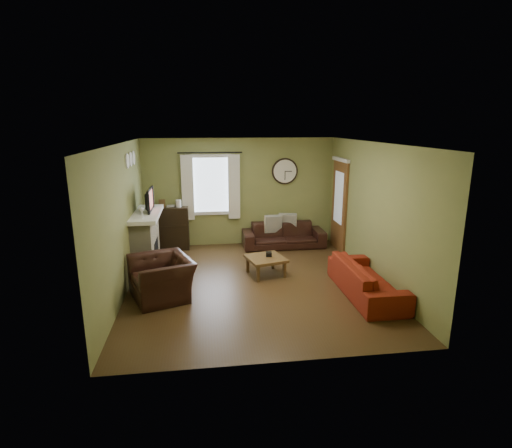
{
  "coord_description": "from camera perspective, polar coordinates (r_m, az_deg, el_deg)",
  "views": [
    {
      "loc": [
        -0.9,
        -6.98,
        2.94
      ],
      "look_at": [
        0.1,
        0.4,
        1.05
      ],
      "focal_mm": 28.0,
      "sensor_mm": 36.0,
      "label": 1
    }
  ],
  "objects": [
    {
      "name": "armchair",
      "position": [
        7.11,
        -13.3,
        -7.5
      ],
      "size": [
        1.27,
        1.35,
        0.7
      ],
      "primitive_type": "imported",
      "rotation": [
        0.0,
        0.0,
        -1.21
      ],
      "color": "black",
      "rests_on": "floor"
    },
    {
      "name": "door",
      "position": [
        9.57,
        11.81,
        2.55
      ],
      "size": [
        0.05,
        0.9,
        2.1
      ],
      "primitive_type": "cube",
      "color": "brown",
      "rests_on": "floor"
    },
    {
      "name": "tv_screen",
      "position": [
        8.49,
        -14.85,
        3.38
      ],
      "size": [
        0.02,
        0.62,
        0.36
      ],
      "primitive_type": "cube",
      "color": "#994C3F",
      "rests_on": "mantel"
    },
    {
      "name": "bookshelf",
      "position": [
        9.69,
        -12.12,
        -0.6
      ],
      "size": [
        0.86,
        0.37,
        1.02
      ],
      "primitive_type": null,
      "color": "black",
      "rests_on": "floor"
    },
    {
      "name": "coffee_table",
      "position": [
        7.96,
        1.38,
        -6.02
      ],
      "size": [
        0.84,
        0.84,
        0.37
      ],
      "primitive_type": null,
      "rotation": [
        0.0,
        0.0,
        0.25
      ],
      "color": "brown",
      "rests_on": "floor"
    },
    {
      "name": "wall_back",
      "position": [
        9.76,
        -2.32,
        4.56
      ],
      "size": [
        4.6,
        0.0,
        2.6
      ],
      "primitive_type": "cube",
      "color": "olive",
      "rests_on": "ground"
    },
    {
      "name": "wall_right",
      "position": [
        7.85,
        16.54,
        1.59
      ],
      "size": [
        0.0,
        5.2,
        2.6
      ],
      "primitive_type": "cube",
      "color": "olive",
      "rests_on": "ground"
    },
    {
      "name": "wall_front",
      "position": [
        4.76,
        3.66,
        -5.93
      ],
      "size": [
        4.6,
        0.0,
        2.6
      ],
      "primitive_type": "cube",
      "color": "olive",
      "rests_on": "ground"
    },
    {
      "name": "tv",
      "position": [
        8.51,
        -15.36,
        2.99
      ],
      "size": [
        0.08,
        0.6,
        0.35
      ],
      "primitive_type": "imported",
      "rotation": [
        0.0,
        0.0,
        1.57
      ],
      "color": "black",
      "rests_on": "mantel"
    },
    {
      "name": "book",
      "position": [
        9.67,
        -12.61,
        2.08
      ],
      "size": [
        0.19,
        0.25,
        0.02
      ],
      "primitive_type": "imported",
      "rotation": [
        0.0,
        0.0,
        0.04
      ],
      "color": "brown",
      "rests_on": "bookshelf"
    },
    {
      "name": "fireplace",
      "position": [
        8.56,
        -15.47,
        -2.51
      ],
      "size": [
        0.4,
        1.4,
        1.1
      ],
      "primitive_type": "cube",
      "color": "tan",
      "rests_on": "floor"
    },
    {
      "name": "curtain_left",
      "position": [
        9.58,
        -9.75,
        5.09
      ],
      "size": [
        0.28,
        0.04,
        1.55
      ],
      "primitive_type": "cube",
      "color": "silver",
      "rests_on": "wall_back"
    },
    {
      "name": "mantel",
      "position": [
        8.41,
        -15.53,
        1.35
      ],
      "size": [
        0.58,
        1.6,
        0.08
      ],
      "primitive_type": "cube",
      "color": "white",
      "rests_on": "fireplace"
    },
    {
      "name": "medallion_left",
      "position": [
        7.93,
        -17.91,
        8.57
      ],
      "size": [
        0.28,
        0.28,
        0.03
      ],
      "primitive_type": "cylinder",
      "color": "white",
      "rests_on": "wall_left"
    },
    {
      "name": "pillow_right",
      "position": [
        9.91,
        4.54,
        0.23
      ],
      "size": [
        0.46,
        0.22,
        0.44
      ],
      "primitive_type": "cube",
      "rotation": [
        0.0,
        0.0,
        -0.2
      ],
      "color": "#9A9B92",
      "rests_on": "sofa_brown"
    },
    {
      "name": "firebox",
      "position": [
        8.61,
        -14.1,
        -4.07
      ],
      "size": [
        0.04,
        0.6,
        0.55
      ],
      "primitive_type": "cube",
      "color": "black",
      "rests_on": "fireplace"
    },
    {
      "name": "wall_clock",
      "position": [
        9.8,
        4.15,
        7.53
      ],
      "size": [
        0.64,
        0.06,
        0.64
      ],
      "primitive_type": null,
      "color": "white",
      "rests_on": "wall_back"
    },
    {
      "name": "ceiling",
      "position": [
        7.05,
        -0.38,
        11.47
      ],
      "size": [
        4.6,
        5.2,
        0.0
      ],
      "primitive_type": "cube",
      "color": "white",
      "rests_on": "ground"
    },
    {
      "name": "wall_left",
      "position": [
        7.31,
        -18.55,
        0.52
      ],
      "size": [
        0.0,
        5.2,
        2.6
      ],
      "primitive_type": "cube",
      "color": "olive",
      "rests_on": "ground"
    },
    {
      "name": "sofa_brown",
      "position": [
        9.74,
        3.95,
        -1.59
      ],
      "size": [
        1.97,
        0.77,
        0.58
      ],
      "primitive_type": "imported",
      "color": "black",
      "rests_on": "floor"
    },
    {
      "name": "wine_glass_b",
      "position": [
        7.91,
        -15.9,
        1.57
      ],
      "size": [
        0.07,
        0.07,
        0.2
      ],
      "primitive_type": null,
      "color": "white",
      "rests_on": "mantel"
    },
    {
      "name": "medallion_mid",
      "position": [
        8.28,
        -17.5,
        8.81
      ],
      "size": [
        0.28,
        0.28,
        0.03
      ],
      "primitive_type": "cylinder",
      "color": "white",
      "rests_on": "wall_left"
    },
    {
      "name": "tissue_box",
      "position": [
        7.94,
        1.85,
        -4.42
      ],
      "size": [
        0.13,
        0.13,
        0.09
      ],
      "primitive_type": "cube",
      "rotation": [
        0.0,
        0.0,
        -0.14
      ],
      "color": "black",
      "rests_on": "coffee_table"
    },
    {
      "name": "curtain_rod",
      "position": [
        9.49,
        -6.59,
        10.1
      ],
      "size": [
        0.03,
        0.03,
        1.5
      ],
      "primitive_type": "cylinder",
      "color": "black",
      "rests_on": "wall_back"
    },
    {
      "name": "window_pane",
      "position": [
        9.67,
        -6.47,
        5.59
      ],
      "size": [
        1.0,
        0.02,
        1.3
      ],
      "primitive_type": null,
      "color": "silver",
      "rests_on": "wall_back"
    },
    {
      "name": "wine_glass_a",
      "position": [
        7.82,
        -16.0,
        1.49
      ],
      "size": [
        0.08,
        0.08,
        0.22
      ],
      "primitive_type": null,
      "color": "white",
      "rests_on": "mantel"
    },
    {
      "name": "medallion_right",
      "position": [
        8.62,
        -17.12,
        9.03
      ],
      "size": [
        0.28,
        0.28,
        0.03
      ],
      "primitive_type": "cylinder",
      "color": "white",
      "rests_on": "wall_left"
    },
    {
      "name": "sofa_red",
      "position": [
        7.31,
        15.49,
        -7.58
      ],
      "size": [
        0.77,
        1.98,
        0.58
      ],
      "primitive_type": "imported",
      "rotation": [
        0.0,
        0.0,
        1.57
      ],
      "color": "maroon",
      "rests_on": "floor"
    },
    {
      "name": "curtain_right",
      "position": [
        9.61,
        -3.15,
        5.3
      ],
      "size": [
        0.28,
        0.04,
        1.55
      ],
      "primitive_type": "cube",
      "color": "silver",
      "rests_on": "wall_back"
    },
    {
      "name": "pillow_left",
      "position": [
        9.74,
        2.45,
        0.03
      ],
      "size": [
        0.44,
        0.18,
        0.43
      ],
      "primitive_type": "cube",
      "rotation": [
        0.0,
        0.0,
        0.12
      ],
      "color": "#9A9B92",
      "rests_on": "sofa_brown"
    },
    {
      "name": "floor",
      "position": [
        7.63,
        -0.35,
        -8.43
      ],
      "size": [
        4.6,
        5.2,
        0.0
      ],
      "primitive_type": "cube",
      "color": "#422E18",
      "rests_on": "ground"
    }
  ]
}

